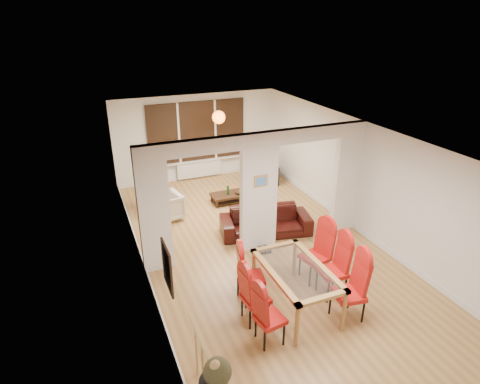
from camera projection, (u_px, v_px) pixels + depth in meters
floor at (258, 246)px, 8.92m from camera, size 5.00×9.00×0.01m
room_walls at (259, 193)px, 8.39m from camera, size 5.00×9.00×2.60m
divider_wall at (259, 193)px, 8.39m from camera, size 5.00×0.18×2.60m
bay_window_blinds at (197, 131)px, 12.07m from camera, size 3.00×0.08×1.80m
radiator at (199, 169)px, 12.52m from camera, size 1.40×0.08×0.50m
pendant_light at (219, 117)px, 10.94m from camera, size 0.36×0.36×0.36m
stair_newel at (204, 364)px, 5.21m from camera, size 0.40×1.20×1.10m
wall_poster at (167, 268)px, 5.38m from camera, size 0.04×0.52×0.67m
pillar_photo at (261, 181)px, 8.19m from camera, size 0.30×0.03×0.25m
dining_table at (295, 288)px, 6.92m from camera, size 0.96×1.71×0.80m
dining_chair_la at (270, 315)px, 6.13m from camera, size 0.47×0.47×1.02m
dining_chair_lb at (256, 294)px, 6.56m from camera, size 0.45×0.45×1.04m
dining_chair_lc at (251, 274)px, 7.03m from camera, size 0.52×0.52×1.10m
dining_chair_ra at (349, 290)px, 6.57m from camera, size 0.53×0.53×1.17m
dining_chair_rb at (333, 268)px, 7.16m from camera, size 0.47×0.47×1.13m
dining_chair_rc at (315, 254)px, 7.57m from camera, size 0.56×0.56×1.16m
sofa at (266, 221)px, 9.33m from camera, size 2.20×1.23×0.61m
armchair at (166, 207)px, 9.98m from camera, size 0.84×0.86×0.67m
person at (155, 178)px, 10.36m from camera, size 0.72×0.60×1.69m
television at (272, 172)px, 12.33m from camera, size 1.00×0.38×0.58m
coffee_table at (231, 197)px, 10.99m from camera, size 1.16×0.68×0.25m
bottle at (228, 190)px, 10.81m from camera, size 0.07×0.07×0.27m
bowl at (239, 192)px, 10.91m from camera, size 0.23×0.23×0.06m
shoes at (264, 250)px, 8.68m from camera, size 0.22×0.24×0.09m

